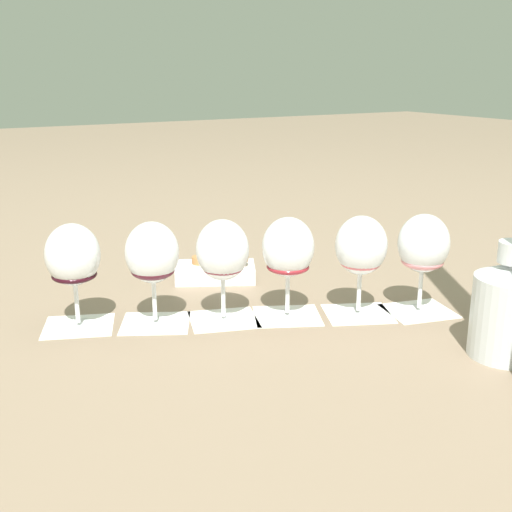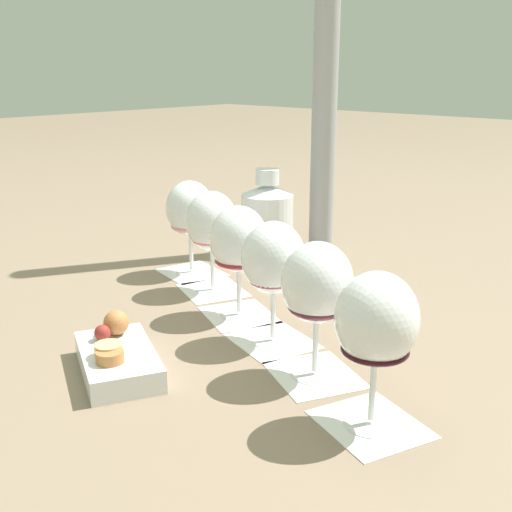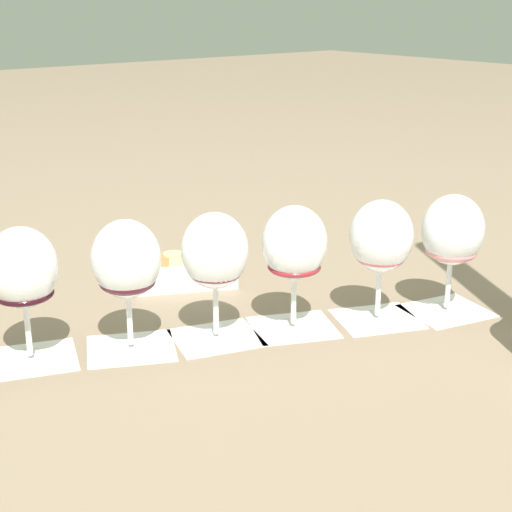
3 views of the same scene
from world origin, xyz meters
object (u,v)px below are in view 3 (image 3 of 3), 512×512
Objects in this scene: wine_glass_2 at (295,247)px; wine_glass_4 at (126,264)px; wine_glass_1 at (381,241)px; wine_glass_3 at (215,256)px; wine_glass_5 at (22,273)px; wine_glass_0 at (453,235)px; snack_dish at (186,271)px.

wine_glass_4 is (0.21, -0.08, -0.00)m from wine_glass_2.
wine_glass_2 is at bearing -24.81° from wine_glass_1.
wine_glass_3 is 1.00× the size of wine_glass_5.
wine_glass_0 is at bearing 157.11° from wine_glass_5.
wine_glass_0 is at bearing 124.39° from snack_dish.
wine_glass_5 is (0.12, -0.05, 0.00)m from wine_glass_4.
wine_glass_0 is at bearing 157.19° from wine_glass_1.
wine_glass_5 is 0.95× the size of snack_dish.
wine_glass_1 is 0.35m from wine_glass_4.
snack_dish is at bearing -113.35° from wine_glass_3.
wine_glass_0 is 1.00× the size of wine_glass_1.
wine_glass_3 and wine_glass_5 have the same top height.
wine_glass_1 and wine_glass_4 have the same top height.
wine_glass_1 is at bearing 157.46° from wine_glass_4.
wine_glass_0 and wine_glass_5 have the same top height.
wine_glass_3 is at bearing 66.65° from snack_dish.
wine_glass_3 is (0.10, -0.04, -0.00)m from wine_glass_2.
wine_glass_2 is (0.22, -0.10, 0.00)m from wine_glass_0.
wine_glass_4 is at bearing -21.72° from wine_glass_3.
wine_glass_0 is at bearing 157.10° from wine_glass_3.
wine_glass_0 and wine_glass_2 have the same top height.
wine_glass_2 is at bearing 157.77° from wine_glass_5.
wine_glass_0 is 1.00× the size of wine_glass_2.
wine_glass_2 is 0.35m from wine_glass_5.
wine_glass_0 is 1.00× the size of wine_glass_3.
wine_glass_3 is at bearing -22.90° from wine_glass_0.
wine_glass_0 and wine_glass_4 have the same top height.
wine_glass_0 is at bearing 157.40° from wine_glass_4.
snack_dish is at bearing -140.52° from wine_glass_4.
wine_glass_0 is 0.46m from wine_glass_4.
wine_glass_1 is 0.13m from wine_glass_2.
wine_glass_2 is 0.26m from snack_dish.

